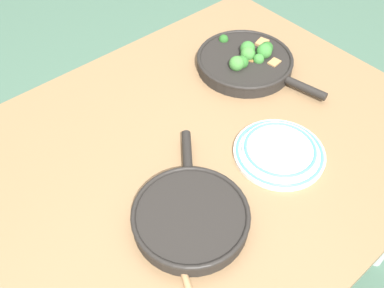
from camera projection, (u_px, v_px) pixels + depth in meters
ground_plane at (192, 275)px, 1.69m from camera, size 14.00×14.00×0.00m
dining_table_red at (192, 167)px, 1.18m from camera, size 1.32×0.99×0.76m
skillet_broccoli at (246, 61)px, 1.33m from camera, size 0.30×0.42×0.08m
skillet_eggs at (191, 216)px, 0.96m from camera, size 0.30×0.34×0.04m
wooden_spoon at (186, 279)px, 0.88m from camera, size 0.16×0.32×0.02m
dinner_plate_stack at (279, 151)px, 1.10m from camera, size 0.24×0.24×0.03m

